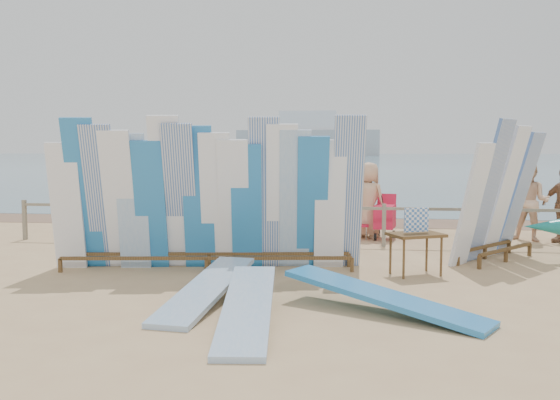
# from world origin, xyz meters

# --- Properties ---
(ground) EXTENTS (160.00, 160.00, 0.00)m
(ground) POSITION_xyz_m (0.00, 0.00, 0.00)
(ground) COLOR tan
(ground) RESTS_ON ground
(ocean) EXTENTS (320.00, 240.00, 0.02)m
(ocean) POSITION_xyz_m (0.00, 128.00, 0.00)
(ocean) COLOR slate
(ocean) RESTS_ON ground
(wet_sand_strip) EXTENTS (40.00, 2.60, 0.01)m
(wet_sand_strip) POSITION_xyz_m (0.00, 7.20, 0.00)
(wet_sand_strip) COLOR brown
(wet_sand_strip) RESTS_ON ground
(distant_ship) EXTENTS (45.00, 8.00, 14.00)m
(distant_ship) POSITION_xyz_m (-12.00, 180.00, 5.31)
(distant_ship) COLOR #999EA3
(distant_ship) RESTS_ON ocean
(fence) EXTENTS (12.08, 0.08, 0.90)m
(fence) POSITION_xyz_m (0.00, 3.00, 0.63)
(fence) COLOR gray
(fence) RESTS_ON ground
(main_surfboard_rack) EXTENTS (5.28, 1.34, 2.59)m
(main_surfboard_rack) POSITION_xyz_m (-1.10, 0.21, 1.17)
(main_surfboard_rack) COLOR brown
(main_surfboard_rack) RESTS_ON ground
(side_surfboard_rack) EXTENTS (1.98, 2.14, 2.57)m
(side_surfboard_rack) POSITION_xyz_m (3.96, 1.64, 1.17)
(side_surfboard_rack) COLOR brown
(side_surfboard_rack) RESTS_ON ground
(vendor_table) EXTENTS (0.99, 0.88, 1.10)m
(vendor_table) POSITION_xyz_m (2.35, 0.18, 0.37)
(vendor_table) COLOR brown
(vendor_table) RESTS_ON ground
(flat_board_d) EXTENTS (2.60, 1.86, 0.41)m
(flat_board_d) POSITION_xyz_m (1.71, -2.16, 0.00)
(flat_board_d) COLOR #2474B8
(flat_board_d) RESTS_ON ground
(flat_board_a) EXTENTS (0.81, 2.73, 0.41)m
(flat_board_a) POSITION_xyz_m (0.09, -2.76, 0.00)
(flat_board_a) COLOR #80A6CD
(flat_board_a) RESTS_ON ground
(flat_board_b) EXTENTS (0.87, 2.74, 0.36)m
(flat_board_b) POSITION_xyz_m (-0.62, -1.85, 0.00)
(flat_board_b) COLOR #80A6CD
(flat_board_b) RESTS_ON ground
(beach_chair_left) EXTENTS (0.64, 0.65, 0.78)m
(beach_chair_left) POSITION_xyz_m (0.10, 3.75, 0.23)
(beach_chair_left) COLOR red
(beach_chair_left) RESTS_ON ground
(beach_chair_right) EXTENTS (0.56, 0.58, 0.86)m
(beach_chair_right) POSITION_xyz_m (1.45, 4.11, 0.25)
(beach_chair_right) COLOR red
(beach_chair_right) RESTS_ON ground
(stroller) EXTENTS (0.64, 0.82, 1.02)m
(stroller) POSITION_xyz_m (2.08, 4.02, 0.41)
(stroller) COLOR red
(stroller) RESTS_ON ground
(beachgoer_9) EXTENTS (1.15, 0.80, 1.65)m
(beachgoer_9) POSITION_xyz_m (4.52, 5.40, 0.83)
(beachgoer_9) COLOR tan
(beachgoer_9) RESTS_ON ground
(beachgoer_4) EXTENTS (0.82, 1.17, 1.83)m
(beachgoer_4) POSITION_xyz_m (-0.67, 5.16, 0.92)
(beachgoer_4) COLOR #8C6042
(beachgoer_4) RESTS_ON ground
(beachgoer_6) EXTENTS (0.94, 0.80, 1.74)m
(beachgoer_6) POSITION_xyz_m (1.71, 4.25, 0.87)
(beachgoer_6) COLOR tan
(beachgoer_6) RESTS_ON ground
(beachgoer_0) EXTENTS (0.86, 0.44, 1.73)m
(beachgoer_0) POSITION_xyz_m (-3.91, 5.27, 0.87)
(beachgoer_0) COLOR tan
(beachgoer_0) RESTS_ON ground
(beachgoer_1) EXTENTS (0.47, 0.69, 1.73)m
(beachgoer_1) POSITION_xyz_m (-5.09, 4.70, 0.87)
(beachgoer_1) COLOR #8C6042
(beachgoer_1) RESTS_ON ground
(beachgoer_8) EXTENTS (0.94, 0.80, 1.76)m
(beachgoer_8) POSITION_xyz_m (5.24, 4.09, 0.88)
(beachgoer_8) COLOR beige
(beachgoer_8) RESTS_ON ground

